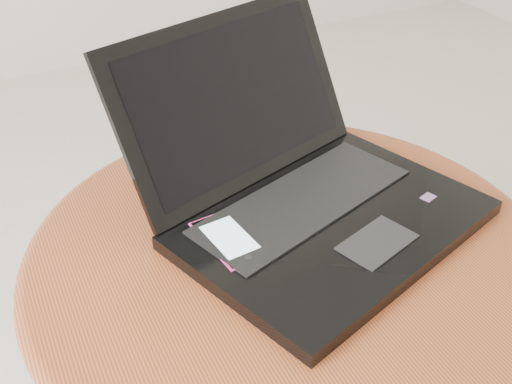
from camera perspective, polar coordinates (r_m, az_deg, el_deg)
name	(u,v)px	position (r m, az deg, el deg)	size (l,w,h in m)	color
table	(287,309)	(0.88, 2.80, -10.37)	(0.67, 0.67, 0.53)	#4C2112
laptop	(303,187)	(0.83, 4.25, 0.48)	(0.47, 0.47, 0.23)	black
phone_black	(235,250)	(0.79, -1.92, -5.22)	(0.09, 0.12, 0.01)	black
phone_pink	(229,241)	(0.78, -2.39, -4.41)	(0.07, 0.11, 0.01)	#D52C78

